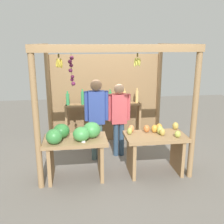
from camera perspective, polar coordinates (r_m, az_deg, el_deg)
ground_plane at (r=5.58m, az=-0.28°, el=-9.98°), size 12.00×12.00×0.00m
market_stall at (r=5.57m, az=-0.95°, el=4.96°), size 2.76×2.10×2.35m
fruit_counter_left at (r=4.57m, az=-8.20°, el=-6.56°), size 1.11×0.65×1.02m
fruit_counter_right at (r=4.85m, az=9.53°, el=-6.99°), size 1.11×0.64×0.90m
bottle_shelf_unit at (r=5.99m, az=-1.94°, el=-0.06°), size 1.77×0.22×1.35m
vendor_man at (r=5.16m, az=-3.45°, el=-0.13°), size 0.48×0.23×1.68m
vendor_woman at (r=5.36m, az=1.54°, el=-0.40°), size 0.48×0.21×1.56m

